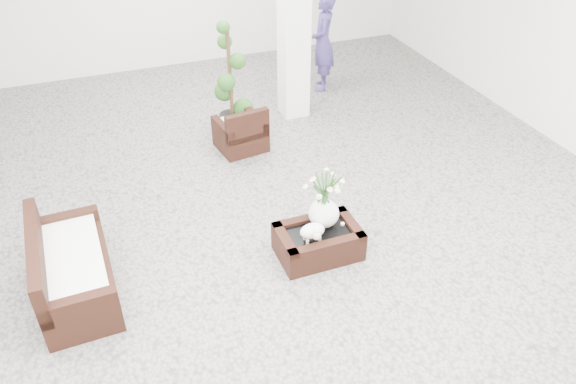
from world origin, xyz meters
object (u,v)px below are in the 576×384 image
object	(u,v)px
armchair	(240,127)
loveseat	(72,263)
coffee_table	(318,243)
topiary	(230,79)

from	to	relation	value
armchair	loveseat	xyz separation A→B (m)	(-2.42, -2.21, 0.05)
coffee_table	loveseat	distance (m)	2.58
coffee_table	armchair	xyz separation A→B (m)	(-0.12, 2.55, 0.19)
coffee_table	loveseat	size ratio (longest dim) A/B	0.61
coffee_table	topiary	size ratio (longest dim) A/B	0.53
coffee_table	armchair	size ratio (longest dim) A/B	1.32
topiary	armchair	bearing A→B (deg)	-94.28
coffee_table	topiary	xyz separation A→B (m)	(-0.08, 3.09, 0.69)
coffee_table	topiary	distance (m)	3.17
armchair	loveseat	size ratio (longest dim) A/B	0.47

